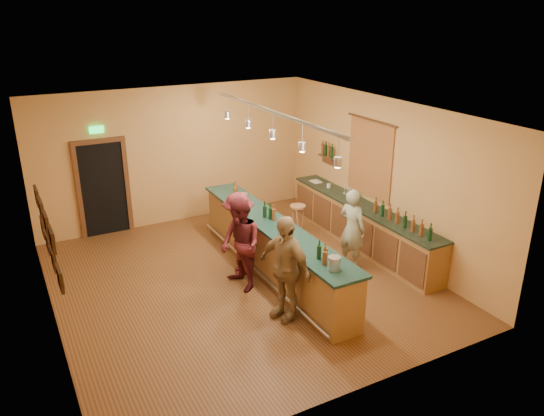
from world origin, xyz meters
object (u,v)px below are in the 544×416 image
customer_b (285,268)px  back_counter (362,225)px  bartender (352,229)px  customer_a (241,245)px  customer_c (239,234)px  bar_stool (298,211)px  tasting_bar (273,245)px

customer_b → back_counter: bearing=102.1°
bartender → customer_a: size_ratio=0.94×
customer_b → customer_c: bearing=162.6°
bartender → back_counter: bearing=-65.9°
back_counter → customer_c: 2.85m
back_counter → bar_stool: (-0.92, 1.16, 0.09)m
customer_c → customer_b: bearing=20.4°
back_counter → bartender: size_ratio=2.81×
tasting_bar → customer_b: 1.57m
back_counter → customer_b: size_ratio=2.53×
back_counter → customer_b: bearing=-150.1°
tasting_bar → bar_stool: bearing=44.7°
bartender → customer_b: bearing=98.6°
back_counter → tasting_bar: size_ratio=0.89×
customer_a → customer_c: (0.21, 0.54, -0.05)m
back_counter → customer_c: (-2.83, 0.14, 0.33)m
customer_c → bar_stool: 2.18m
tasting_bar → bar_stool: 1.90m
tasting_bar → customer_c: customer_c is taller
customer_b → bar_stool: 3.38m
bar_stool → back_counter: bearing=-51.6°
bartender → customer_a: customer_a is taller
bartender → tasting_bar: bearing=55.8°
customer_b → customer_c: 1.76m
back_counter → tasting_bar: bearing=-175.4°
tasting_bar → customer_c: size_ratio=3.13×
bar_stool → tasting_bar: bearing=-135.3°
customer_b → customer_c: customer_b is taller
customer_c → bar_stool: customer_c is taller
customer_a → bar_stool: customer_a is taller
customer_b → tasting_bar: bearing=141.4°
bartender → customer_c: customer_c is taller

